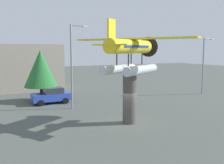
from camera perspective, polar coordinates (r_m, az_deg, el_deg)
name	(u,v)px	position (r m, az deg, el deg)	size (l,w,h in m)	color
ground_plane	(129,123)	(21.26, 3.87, -9.04)	(140.00, 140.00, 0.00)	#4C514C
display_pedestal	(130,99)	(20.78, 3.91, -3.69)	(1.10, 1.10, 4.04)	#4C4742
floatplane_monument	(131,53)	(20.52, 4.17, 6.54)	(7.04, 9.51, 4.00)	silver
car_mid_blue	(52,96)	(29.22, -13.23, -2.94)	(4.20, 2.02, 1.76)	#2847B7
streetlight_primary	(73,61)	(25.91, -8.64, 4.70)	(1.84, 0.28, 8.39)	gray
streetlight_secondary	(204,62)	(36.32, 19.83, 4.30)	(1.84, 0.28, 7.46)	gray
storefront_building	(17,68)	(39.73, -20.33, 3.02)	(12.28, 6.12, 6.67)	#9E9384
tree_east	(41,69)	(30.50, -15.59, 2.90)	(3.80, 3.80, 5.90)	brown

